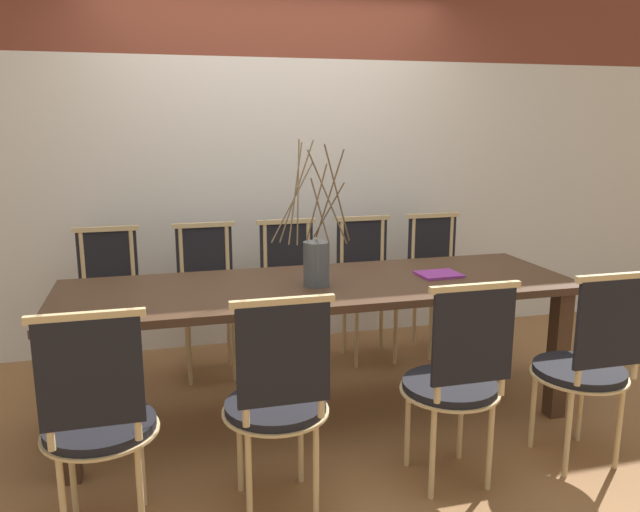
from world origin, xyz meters
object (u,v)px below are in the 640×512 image
chair_far_center (291,290)px  vase_centerpiece (316,260)px  book_stack (439,274)px  dining_table (320,300)px  chair_near_center (456,377)px

chair_far_center → vase_centerpiece: bearing=86.9°
vase_centerpiece → book_stack: vase_centerpiece is taller
dining_table → book_stack: book_stack is taller
dining_table → chair_far_center: 0.82m
chair_far_center → dining_table: bearing=89.1°
dining_table → chair_near_center: (0.41, -0.81, -0.15)m
dining_table → book_stack: bearing=-1.0°
vase_centerpiece → book_stack: (0.73, 0.03, -0.13)m
chair_near_center → chair_far_center: 1.66m
dining_table → chair_far_center: size_ratio=2.82×
chair_near_center → book_stack: chair_near_center is taller
dining_table → chair_far_center: chair_far_center is taller
dining_table → vase_centerpiece: bearing=-127.3°
chair_far_center → vase_centerpiece: 0.94m
chair_near_center → vase_centerpiece: 0.97m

